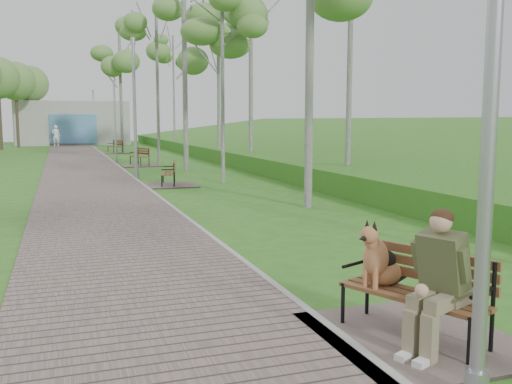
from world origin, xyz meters
The scene contains 20 objects.
ground centered at (0.00, 0.00, 0.00)m, with size 120.00×120.00×0.00m, color #32641E.
walkway centered at (-1.75, 21.50, 0.02)m, with size 3.50×67.00×0.04m, color #645551.
kerb centered at (0.00, 21.50, 0.03)m, with size 0.10×67.00×0.05m, color #999993.
embankment centered at (12.00, 20.00, 0.00)m, with size 14.00×70.00×1.60m, color #468C2B.
building_north centered at (-1.50, 50.97, 1.99)m, with size 10.00×5.20×4.00m.
bench_main centered at (0.63, -0.46, 0.47)m, with size 1.92×2.13×1.67m.
bench_second centered at (0.84, 14.54, 0.20)m, with size 1.76×1.96×1.08m.
bench_third centered at (1.04, 23.72, 0.21)m, with size 1.84×2.04×1.13m.
bench_far centered at (0.92, 35.39, 0.21)m, with size 1.83×2.03×1.12m.
lamp_post_near centered at (0.36, -1.77, 2.40)m, with size 0.20×0.20×5.14m.
lamp_post_second centered at (0.11, 17.59, 2.56)m, with size 0.21×0.21×5.47m.
lamp_post_third centered at (0.11, 26.02, 2.06)m, with size 0.17×0.17×4.40m.
lamp_post_far centered at (0.45, 51.12, 2.39)m, with size 0.20×0.20×5.12m.
pedestrian_near centered at (-3.00, 47.32, 0.94)m, with size 0.69×0.45×1.88m, color white.
birch_mid_a centered at (2.92, 14.83, 5.79)m, with size 2.35×2.35×7.37m.
birch_mid_c centered at (2.66, 20.08, 7.04)m, with size 2.89×2.89×8.97m.
birch_far_a centered at (5.35, 24.27, 6.69)m, with size 2.46×2.46×8.52m.
birch_far_b centered at (2.01, 23.62, 7.42)m, with size 2.66×2.66×9.44m.
birch_far_c centered at (5.11, 35.46, 6.70)m, with size 2.47×2.47×8.53m.
birch_distant_a centered at (1.55, 36.77, 6.92)m, with size 2.71×2.71×8.81m.
Camera 1 is at (-2.75, -5.32, 2.30)m, focal length 40.00 mm.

